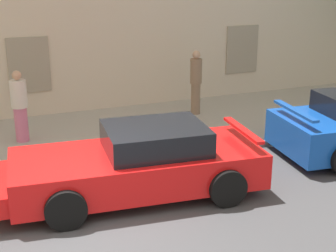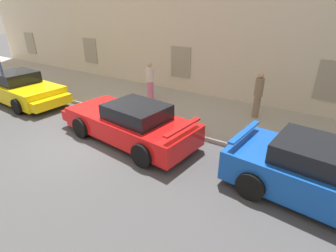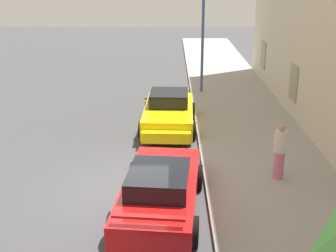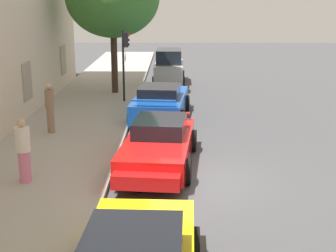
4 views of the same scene
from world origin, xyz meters
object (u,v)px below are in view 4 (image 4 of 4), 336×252
traffic_light (125,53)px  pedestrian_strolling (23,150)px  sportscar_white_middle (161,102)px  pedestrian_admiring (50,107)px  hatchback_parked (169,68)px  sportscar_yellow_flank (158,147)px

traffic_light → pedestrian_strolling: 10.45m
sportscar_white_middle → pedestrian_strolling: (-7.73, 3.40, 0.39)m
pedestrian_strolling → pedestrian_admiring: bearing=5.7°
hatchback_parked → pedestrian_admiring: bearing=159.5°
hatchback_parked → traffic_light: bearing=160.9°
traffic_light → pedestrian_admiring: traffic_light is taller
hatchback_parked → pedestrian_strolling: hatchback_parked is taller
sportscar_yellow_flank → traffic_light: bearing=11.6°
sportscar_white_middle → hatchback_parked: (8.14, -0.24, 0.23)m
sportscar_yellow_flank → pedestrian_admiring: pedestrian_admiring is taller
sportscar_yellow_flank → hatchback_parked: hatchback_parked is taller
sportscar_white_middle → sportscar_yellow_flank: bearing=-179.4°
hatchback_parked → pedestrian_admiring: size_ratio=2.08×
traffic_light → hatchback_parked: bearing=-19.1°
traffic_light → pedestrian_admiring: 5.98m
sportscar_yellow_flank → pedestrian_strolling: (-1.61, 3.46, 0.41)m
sportscar_yellow_flank → sportscar_white_middle: sportscar_white_middle is taller
traffic_light → pedestrian_strolling: bearing=170.6°
pedestrian_admiring → pedestrian_strolling: (-4.81, -0.48, -0.06)m
traffic_light → pedestrian_strolling: (-10.23, 1.70, -1.36)m
sportscar_white_middle → hatchback_parked: 8.14m
traffic_light → sportscar_white_middle: bearing=-145.7°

